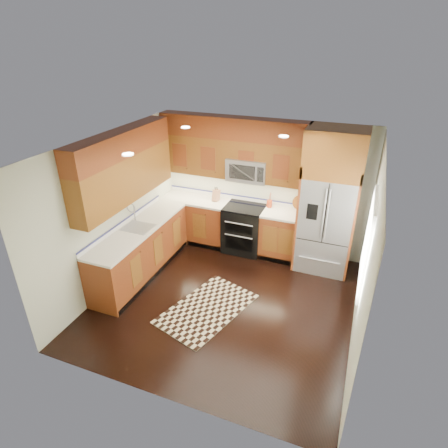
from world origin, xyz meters
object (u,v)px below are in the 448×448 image
at_px(utensil_crock, 269,202).
at_px(rug, 207,309).
at_px(refrigerator, 329,202).
at_px(knife_block, 216,195).
at_px(range, 244,229).

bearing_deg(utensil_crock, rug, -100.20).
xyz_separation_m(refrigerator, knife_block, (-2.18, 0.14, -0.25)).
distance_m(range, knife_block, 0.87).
relative_size(rug, knife_block, 5.42).
height_order(range, refrigerator, refrigerator).
bearing_deg(refrigerator, knife_block, 176.31).
height_order(range, rug, range).
height_order(range, knife_block, knife_block).
xyz_separation_m(knife_block, utensil_crock, (1.07, 0.08, -0.02)).
bearing_deg(refrigerator, rug, -127.70).
bearing_deg(rug, utensil_crock, 96.80).
xyz_separation_m(rug, knife_block, (-0.69, 2.08, 1.05)).
bearing_deg(utensil_crock, refrigerator, -11.06).
bearing_deg(knife_block, rug, -71.70).
bearing_deg(utensil_crock, knife_block, -175.94).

